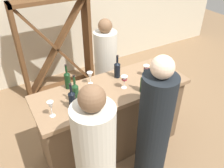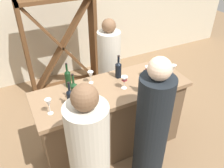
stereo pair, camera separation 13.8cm
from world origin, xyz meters
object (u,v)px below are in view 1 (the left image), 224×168
(wine_rack, at_px, (56,48))
(wine_glass_far_left, at_px, (146,68))
(wine_glass_near_left, at_px, (51,106))
(wine_bottle_second_left_olive_green, at_px, (75,92))
(wine_bottle_rightmost_dark_green, at_px, (144,83))
(wine_glass_far_right, at_px, (90,76))
(wine_glass_far_center, at_px, (160,62))
(person_server_behind, at_px, (106,72))
(person_center_guest, at_px, (154,130))
(person_left_guest, at_px, (96,164))
(wine_bottle_leftmost_near_black, at_px, (72,99))
(wine_bottle_second_right_near_black, at_px, (117,69))
(wine_glass_near_right, at_px, (124,80))
(wine_bottle_center_dark_green, at_px, (67,79))
(wine_glass_near_center, at_px, (171,66))

(wine_rack, bearing_deg, wine_glass_far_left, -68.79)
(wine_glass_far_left, bearing_deg, wine_glass_near_left, -173.23)
(wine_rack, xyz_separation_m, wine_bottle_second_left_olive_green, (-0.32, -1.69, 0.29))
(wine_bottle_rightmost_dark_green, relative_size, wine_glass_far_right, 1.85)
(wine_glass_far_center, bearing_deg, person_server_behind, 122.41)
(wine_bottle_second_left_olive_green, distance_m, person_center_guest, 0.91)
(wine_glass_far_left, xyz_separation_m, person_left_guest, (-1.06, -0.71, -0.34))
(wine_bottle_leftmost_near_black, distance_m, person_center_guest, 0.91)
(wine_glass_far_left, bearing_deg, person_server_behind, 104.90)
(wine_bottle_second_right_near_black, relative_size, person_left_guest, 0.18)
(wine_rack, xyz_separation_m, wine_bottle_rightmost_dark_green, (0.41, -1.89, 0.27))
(wine_glass_near_left, bearing_deg, wine_glass_near_right, 3.74)
(person_left_guest, relative_size, person_center_guest, 0.99)
(wine_bottle_center_dark_green, relative_size, person_center_guest, 0.19)
(wine_bottle_center_dark_green, distance_m, wine_glass_far_center, 1.19)
(wine_bottle_second_right_near_black, bearing_deg, wine_glass_near_left, -162.19)
(wine_glass_far_center, bearing_deg, wine_rack, 118.61)
(wine_bottle_second_left_olive_green, distance_m, wine_glass_far_left, 0.96)
(wine_bottle_second_left_olive_green, xyz_separation_m, wine_glass_near_left, (-0.29, -0.09, 0.00))
(wine_glass_near_center, xyz_separation_m, wine_glass_far_center, (-0.07, 0.14, 0.00))
(person_center_guest, bearing_deg, person_server_behind, -29.11)
(wine_glass_far_center, relative_size, person_server_behind, 0.10)
(wine_bottle_second_right_near_black, distance_m, person_server_behind, 0.69)
(wine_rack, xyz_separation_m, wine_bottle_center_dark_green, (-0.30, -1.40, 0.27))
(wine_rack, height_order, person_center_guest, wine_rack)
(wine_bottle_leftmost_near_black, bearing_deg, wine_bottle_rightmost_dark_green, -8.72)
(wine_glass_near_center, distance_m, person_server_behind, 1.02)
(wine_bottle_second_right_near_black, relative_size, person_server_behind, 0.19)
(wine_bottle_leftmost_near_black, distance_m, wine_glass_far_left, 1.03)
(wine_rack, relative_size, wine_glass_near_right, 10.49)
(wine_bottle_rightmost_dark_green, bearing_deg, wine_glass_far_left, 48.63)
(wine_glass_far_center, height_order, person_center_guest, person_center_guest)
(wine_rack, relative_size, person_server_behind, 1.08)
(person_center_guest, bearing_deg, wine_glass_near_right, -18.64)
(wine_bottle_second_left_olive_green, distance_m, wine_glass_near_center, 1.26)
(wine_bottle_leftmost_near_black, distance_m, wine_glass_near_left, 0.22)
(wine_glass_far_left, height_order, person_left_guest, person_left_guest)
(wine_rack, xyz_separation_m, wine_bottle_second_right_near_black, (0.30, -1.48, 0.27))
(wine_bottle_second_right_near_black, height_order, wine_glass_far_right, wine_bottle_second_right_near_black)
(person_center_guest, bearing_deg, wine_bottle_leftmost_near_black, 31.43)
(wine_bottle_rightmost_dark_green, bearing_deg, person_left_guest, -151.60)
(wine_glass_far_left, distance_m, person_left_guest, 1.32)
(wine_bottle_second_left_olive_green, height_order, wine_glass_far_right, wine_bottle_second_left_olive_green)
(wine_glass_near_center, bearing_deg, person_left_guest, -156.23)
(wine_bottle_leftmost_near_black, height_order, wine_glass_near_center, wine_bottle_leftmost_near_black)
(wine_glass_far_center, bearing_deg, wine_bottle_center_dark_green, 170.60)
(person_server_behind, bearing_deg, wine_rack, -133.56)
(wine_bottle_rightmost_dark_green, bearing_deg, wine_glass_far_center, 32.03)
(wine_bottle_leftmost_near_black, bearing_deg, wine_glass_far_right, 41.95)
(wine_glass_far_left, bearing_deg, wine_rack, 111.21)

